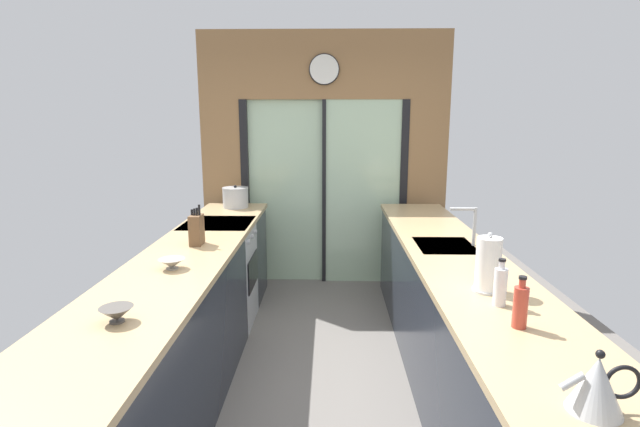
{
  "coord_description": "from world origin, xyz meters",
  "views": [
    {
      "loc": [
        0.06,
        -2.77,
        1.82
      ],
      "look_at": [
        -0.01,
        0.88,
        1.08
      ],
      "focal_mm": 26.84,
      "sensor_mm": 36.0,
      "label": 1
    }
  ],
  "objects": [
    {
      "name": "back_wall_unit",
      "position": [
        0.0,
        2.4,
        1.53
      ],
      "size": [
        2.64,
        0.12,
        2.7
      ],
      "color": "olive",
      "rests_on": "ground_plane"
    },
    {
      "name": "soap_bottle_far",
      "position": [
        0.89,
        -0.56,
        1.02
      ],
      "size": [
        0.06,
        0.06,
        0.24
      ],
      "color": "silver",
      "rests_on": "right_counter_run"
    },
    {
      "name": "mixing_bowl_near",
      "position": [
        -0.89,
        -0.79,
        0.96
      ],
      "size": [
        0.15,
        0.15,
        0.07
      ],
      "color": "#514C47",
      "rests_on": "left_counter_run"
    },
    {
      "name": "sink_faucet",
      "position": [
        1.06,
        0.55,
        1.1
      ],
      "size": [
        0.19,
        0.02,
        0.28
      ],
      "color": "#B7BABC",
      "rests_on": "right_counter_run"
    },
    {
      "name": "soap_bottle_near",
      "position": [
        0.89,
        -0.81,
        1.02
      ],
      "size": [
        0.06,
        0.06,
        0.23
      ],
      "color": "#B23D2D",
      "rests_on": "right_counter_run"
    },
    {
      "name": "stock_pot",
      "position": [
        -0.89,
        1.97,
        1.02
      ],
      "size": [
        0.26,
        0.26,
        0.23
      ],
      "color": "#B7BABC",
      "rests_on": "left_counter_run"
    },
    {
      "name": "oven_range",
      "position": [
        -0.91,
        1.25,
        0.46
      ],
      "size": [
        0.6,
        0.6,
        0.92
      ],
      "color": "#B7BABC",
      "rests_on": "ground_plane"
    },
    {
      "name": "kettle",
      "position": [
        0.89,
        -1.41,
        1.01
      ],
      "size": [
        0.25,
        0.17,
        0.21
      ],
      "color": "#B7BABC",
      "rests_on": "right_counter_run"
    },
    {
      "name": "knife_block",
      "position": [
        -0.89,
        0.53,
        1.03
      ],
      "size": [
        0.08,
        0.14,
        0.29
      ],
      "color": "brown",
      "rests_on": "left_counter_run"
    },
    {
      "name": "right_counter_run",
      "position": [
        0.91,
        0.3,
        0.46
      ],
      "size": [
        0.62,
        3.8,
        0.92
      ],
      "color": "#1E232D",
      "rests_on": "ground_plane"
    },
    {
      "name": "paper_towel_roll",
      "position": [
        0.89,
        -0.37,
        1.06
      ],
      "size": [
        0.15,
        0.15,
        0.32
      ],
      "color": "#B7BABC",
      "rests_on": "right_counter_run"
    },
    {
      "name": "mixing_bowl_far",
      "position": [
        -0.89,
        -0.03,
        0.96
      ],
      "size": [
        0.16,
        0.16,
        0.06
      ],
      "color": "gray",
      "rests_on": "left_counter_run"
    },
    {
      "name": "ground_plane",
      "position": [
        0.0,
        0.6,
        -0.01
      ],
      "size": [
        5.04,
        7.6,
        0.02
      ],
      "primitive_type": "cube",
      "color": "slate"
    },
    {
      "name": "left_counter_run",
      "position": [
        -0.91,
        0.13,
        0.47
      ],
      "size": [
        0.62,
        3.8,
        0.92
      ],
      "color": "#1E232D",
      "rests_on": "ground_plane"
    }
  ]
}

